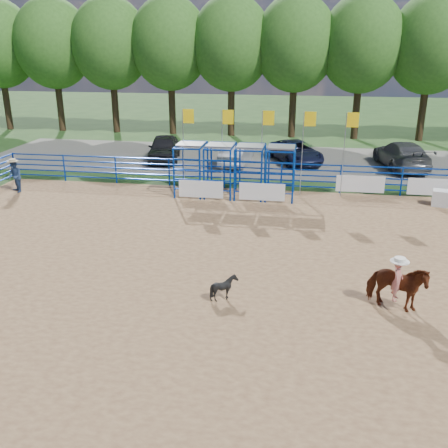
{
  "coord_description": "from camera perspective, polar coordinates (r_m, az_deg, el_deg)",
  "views": [
    {
      "loc": [
        1.07,
        -15.27,
        7.33
      ],
      "look_at": [
        -1.56,
        1.0,
        1.3
      ],
      "focal_mm": 40.0,
      "sensor_mm": 36.0,
      "label": 1
    }
  ],
  "objects": [
    {
      "name": "gravel_strip",
      "position": [
        33.1,
        7.16,
        7.15
      ],
      "size": [
        40.0,
        10.0,
        0.01
      ],
      "primitive_type": "cube",
      "color": "slate",
      "rests_on": "ground"
    },
    {
      "name": "perimeter_fence",
      "position": [
        16.66,
        4.75,
        -3.24
      ],
      "size": [
        30.1,
        20.1,
        1.5
      ],
      "color": "#0734A7",
      "rests_on": "ground"
    },
    {
      "name": "calf",
      "position": [
        15.04,
        0.02,
        -7.27
      ],
      "size": [
        0.83,
        0.77,
        0.79
      ],
      "primitive_type": "imported",
      "rotation": [
        0.0,
        0.0,
        1.37
      ],
      "color": "black",
      "rests_on": "arena_dirt"
    },
    {
      "name": "car_a",
      "position": [
        33.16,
        -6.86,
        8.62
      ],
      "size": [
        2.76,
        4.99,
        1.61
      ],
      "primitive_type": "imported",
      "rotation": [
        0.0,
        0.0,
        0.19
      ],
      "color": "black",
      "rests_on": "gravel_strip"
    },
    {
      "name": "car_c",
      "position": [
        32.67,
        8.2,
        8.17
      ],
      "size": [
        4.06,
        5.41,
        1.37
      ],
      "primitive_type": "imported",
      "rotation": [
        0.0,
        0.0,
        0.42
      ],
      "color": "#151934",
      "rests_on": "gravel_strip"
    },
    {
      "name": "ground",
      "position": [
        16.97,
        4.68,
        -5.56
      ],
      "size": [
        120.0,
        120.0,
        0.0
      ],
      "primitive_type": "plane",
      "color": "#2E5020",
      "rests_on": "ground"
    },
    {
      "name": "chute_assembly",
      "position": [
        25.03,
        2.1,
        6.05
      ],
      "size": [
        19.32,
        2.41,
        4.2
      ],
      "color": "#0734A7",
      "rests_on": "ground"
    },
    {
      "name": "spectator_cowboy",
      "position": [
        27.79,
        -22.81,
        5.1
      ],
      "size": [
        1.02,
        1.0,
        1.72
      ],
      "color": "navy",
      "rests_on": "arena_dirt"
    },
    {
      "name": "announcer_table",
      "position": [
        25.72,
        24.25,
        2.64
      ],
      "size": [
        1.53,
        0.96,
        0.75
      ],
      "primitive_type": "cube",
      "rotation": [
        0.0,
        0.0,
        -0.23
      ],
      "color": "silver",
      "rests_on": "arena_dirt"
    },
    {
      "name": "car_d",
      "position": [
        32.77,
        19.63,
        7.47
      ],
      "size": [
        3.14,
        5.85,
        1.61
      ],
      "primitive_type": "imported",
      "rotation": [
        0.0,
        0.0,
        3.31
      ],
      "color": "#515153",
      "rests_on": "gravel_strip"
    },
    {
      "name": "treeline",
      "position": [
        41.28,
        8.2,
        20.19
      ],
      "size": [
        56.4,
        6.4,
        11.24
      ],
      "color": "#3F2B19",
      "rests_on": "ground"
    },
    {
      "name": "arena_dirt",
      "position": [
        16.96,
        4.68,
        -5.53
      ],
      "size": [
        30.0,
        20.0,
        0.02
      ],
      "primitive_type": "cube",
      "color": "#9A734D",
      "rests_on": "ground"
    },
    {
      "name": "horse_and_rider",
      "position": [
        15.15,
        19.14,
        -6.49
      ],
      "size": [
        1.89,
        1.3,
        2.24
      ],
      "color": "maroon",
      "rests_on": "arena_dirt"
    },
    {
      "name": "car_b",
      "position": [
        31.67,
        1.42,
        8.01
      ],
      "size": [
        1.78,
        4.31,
        1.39
      ],
      "primitive_type": "imported",
      "rotation": [
        0.0,
        0.0,
        3.07
      ],
      "color": "gray",
      "rests_on": "gravel_strip"
    }
  ]
}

